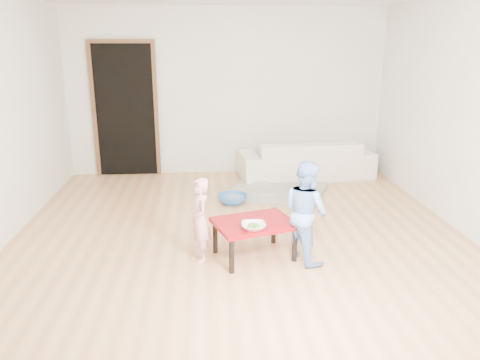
{
  "coord_description": "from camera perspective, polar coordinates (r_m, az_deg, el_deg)",
  "views": [
    {
      "loc": [
        -0.37,
        -4.98,
        2.07
      ],
      "look_at": [
        0.0,
        -0.2,
        0.65
      ],
      "focal_mm": 35.0,
      "sensor_mm": 36.0,
      "label": 1
    }
  ],
  "objects": [
    {
      "name": "sofa",
      "position": [
        7.42,
        8.0,
        2.54
      ],
      "size": [
        2.13,
        1.0,
        0.6
      ],
      "primitive_type": "imported",
      "rotation": [
        0.0,
        0.0,
        3.24
      ],
      "color": "white",
      "rests_on": "floor"
    },
    {
      "name": "back_wall",
      "position": [
        7.53,
        -1.6,
        10.62
      ],
      "size": [
        5.0,
        0.02,
        2.6
      ],
      "primitive_type": "cube",
      "color": "silver",
      "rests_on": "floor"
    },
    {
      "name": "red_table",
      "position": [
        4.68,
        1.74,
        -7.23
      ],
      "size": [
        0.89,
        0.77,
        0.38
      ],
      "primitive_type": null,
      "rotation": [
        0.0,
        0.0,
        0.31
      ],
      "color": "maroon",
      "rests_on": "floor"
    },
    {
      "name": "blanket",
      "position": [
        6.67,
        4.5,
        -1.34
      ],
      "size": [
        1.59,
        1.49,
        0.06
      ],
      "primitive_type": null,
      "rotation": [
        0.0,
        0.0,
        -0.43
      ],
      "color": "#B0AC9B",
      "rests_on": "floor"
    },
    {
      "name": "right_wall",
      "position": [
        5.8,
        25.52,
        7.27
      ],
      "size": [
        0.02,
        5.0,
        2.6
      ],
      "primitive_type": "cube",
      "color": "silver",
      "rests_on": "floor"
    },
    {
      "name": "doorway",
      "position": [
        7.63,
        -13.78,
        8.16
      ],
      "size": [
        1.02,
        0.08,
        2.11
      ],
      "primitive_type": null,
      "color": "brown",
      "rests_on": "back_wall"
    },
    {
      "name": "child_pink",
      "position": [
        4.54,
        -4.91,
        -4.9
      ],
      "size": [
        0.26,
        0.34,
        0.84
      ],
      "primitive_type": "imported",
      "rotation": [
        0.0,
        0.0,
        -1.35
      ],
      "color": "#FF7485",
      "rests_on": "floor"
    },
    {
      "name": "child_blue",
      "position": [
        4.55,
        8.03,
        -3.84
      ],
      "size": [
        0.57,
        0.61,
        1.0
      ],
      "primitive_type": "imported",
      "rotation": [
        0.0,
        0.0,
        2.08
      ],
      "color": "#6CA0FA",
      "rests_on": "floor"
    },
    {
      "name": "bowl",
      "position": [
        4.41,
        1.66,
        -5.65
      ],
      "size": [
        0.23,
        0.23,
        0.06
      ],
      "primitive_type": "imported",
      "color": "white",
      "rests_on": "red_table"
    },
    {
      "name": "cushion",
      "position": [
        7.17,
        5.25,
        3.41
      ],
      "size": [
        0.45,
        0.4,
        0.12
      ],
      "primitive_type": "cube",
      "rotation": [
        0.0,
        0.0,
        -0.04
      ],
      "color": "orange",
      "rests_on": "sofa"
    },
    {
      "name": "basin",
      "position": [
        6.22,
        -0.93,
        -2.34
      ],
      "size": [
        0.39,
        0.39,
        0.12
      ],
      "primitive_type": "imported",
      "color": "#306BB6",
      "rests_on": "floor"
    },
    {
      "name": "broccoli",
      "position": [
        4.41,
        1.66,
        -5.66
      ],
      "size": [
        0.12,
        0.12,
        0.06
      ],
      "primitive_type": null,
      "color": "#2D5919",
      "rests_on": "red_table"
    },
    {
      "name": "floor",
      "position": [
        5.41,
        -0.16,
        -6.02
      ],
      "size": [
        5.0,
        5.0,
        0.01
      ],
      "primitive_type": "cube",
      "color": "tan",
      "rests_on": "ground"
    }
  ]
}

